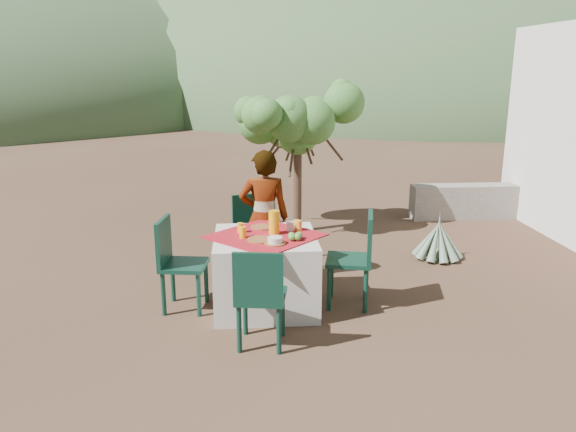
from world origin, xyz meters
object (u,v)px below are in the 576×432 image
object	(u,v)px
table	(266,271)
chair_near	(260,294)
agave	(438,241)
juice_pitcher	(274,222)
chair_right	(357,255)
chair_far	(252,229)
person	(264,218)
shrub_tree	(301,129)
chair_left	(176,260)

from	to	relation	value
table	chair_near	world-z (taller)	chair_near
chair_near	agave	xyz separation A→B (m)	(2.35, 2.23, -0.28)
agave	juice_pitcher	distance (m)	2.61
table	juice_pitcher	xyz separation A→B (m)	(0.09, 0.04, 0.50)
table	chair_right	xyz separation A→B (m)	(0.93, -0.05, 0.16)
chair_far	agave	xyz separation A→B (m)	(2.39, 0.23, -0.28)
person	agave	size ratio (longest dim) A/B	2.25
chair_far	juice_pitcher	bearing A→B (deg)	-96.19
chair_near	person	bearing A→B (deg)	-84.50
table	shrub_tree	xyz separation A→B (m)	(0.64, 2.75, 1.15)
person	agave	world-z (taller)	person
chair_far	chair_near	world-z (taller)	chair_far
chair_near	agave	size ratio (longest dim) A/B	1.35
table	chair_near	distance (m)	0.92
chair_left	person	size ratio (longest dim) A/B	0.62
chair_far	agave	world-z (taller)	chair_far
table	agave	xyz separation A→B (m)	(2.27, 1.33, -0.15)
chair_far	person	distance (m)	0.51
chair_far	shrub_tree	xyz separation A→B (m)	(0.75, 1.65, 1.02)
chair_left	person	distance (m)	1.16
chair_right	juice_pitcher	bearing A→B (deg)	-83.82
person	shrub_tree	bearing A→B (deg)	-105.21
chair_near	juice_pitcher	size ratio (longest dim) A/B	3.81
chair_near	chair_right	bearing A→B (deg)	-130.87
table	chair_near	bearing A→B (deg)	-95.15
chair_near	chair_far	bearing A→B (deg)	-80.04
chair_near	chair_left	bearing A→B (deg)	-39.15
table	chair_right	size ratio (longest dim) A/B	1.33
person	juice_pitcher	size ratio (longest dim) A/B	6.34
chair_left	agave	world-z (taller)	chair_left
shrub_tree	agave	distance (m)	2.53
chair_right	agave	world-z (taller)	chair_right
chair_left	chair_near	bearing A→B (deg)	-129.91
agave	chair_far	bearing A→B (deg)	-174.49
chair_far	chair_right	xyz separation A→B (m)	(1.05, -1.15, 0.03)
agave	juice_pitcher	world-z (taller)	juice_pitcher
chair_near	chair_right	distance (m)	1.33
agave	shrub_tree	bearing A→B (deg)	139.03
chair_near	juice_pitcher	world-z (taller)	juice_pitcher
chair_left	chair_right	distance (m)	1.83
chair_near	shrub_tree	size ratio (longest dim) A/B	0.47
chair_left	juice_pitcher	xyz separation A→B (m)	(0.99, 0.04, 0.36)
shrub_tree	agave	size ratio (longest dim) A/B	2.86
juice_pitcher	shrub_tree	bearing A→B (deg)	78.61
person	juice_pitcher	world-z (taller)	person
chair_left	chair_right	bearing A→B (deg)	-83.50
chair_right	shrub_tree	world-z (taller)	shrub_tree
table	agave	bearing A→B (deg)	30.36
chair_far	shrub_tree	distance (m)	2.08
chair_right	person	distance (m)	1.19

